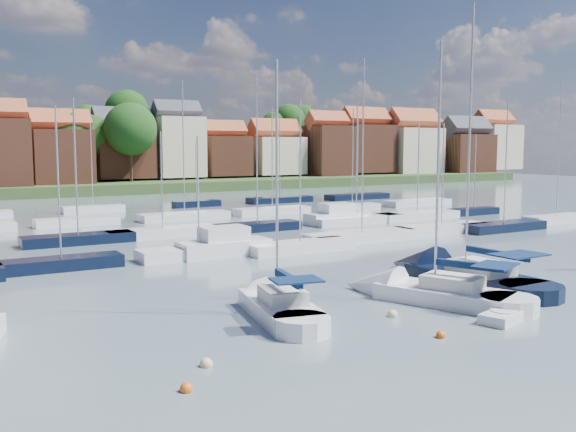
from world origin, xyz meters
TOP-DOWN VIEW (x-y plane):
  - ground at (0.00, 40.00)m, footprint 260.00×260.00m
  - sailboat_left at (-10.14, 3.59)m, footprint 4.59×10.19m
  - sailboat_centre at (-1.90, 1.84)m, footprint 6.91×11.28m
  - sailboat_navy at (3.17, 4.78)m, footprint 3.70×13.19m
  - tender at (-1.43, -3.42)m, footprint 3.16×2.15m
  - buoy_a at (-16.24, -2.06)m, footprint 0.48×0.48m
  - buoy_b at (-5.93, -3.85)m, footprint 0.43×0.43m
  - buoy_c at (-5.53, -0.10)m, footprint 0.49×0.49m
  - buoy_d at (0.33, -3.32)m, footprint 0.49×0.49m
  - buoy_e at (0.32, 7.60)m, footprint 0.45×0.45m
  - buoy_g at (-17.82, -4.03)m, footprint 0.45×0.45m
  - marina_field at (1.91, 35.15)m, footprint 79.62×41.41m
  - far_shore_town at (2.23, 132.67)m, footprint 212.46×90.00m

SIDE VIEW (x-z plane):
  - ground at x=0.00m, z-range 0.00..0.00m
  - buoy_a at x=-16.24m, z-range -0.24..0.24m
  - buoy_b at x=-5.93m, z-range -0.22..0.22m
  - buoy_c at x=-5.53m, z-range -0.25..0.25m
  - buoy_d at x=0.33m, z-range -0.24..0.24m
  - buoy_e at x=0.32m, z-range -0.22..0.22m
  - buoy_g at x=-17.82m, z-range -0.23..0.23m
  - tender at x=-1.43m, z-range -0.07..0.55m
  - sailboat_navy at x=3.17m, z-range -8.71..9.40m
  - sailboat_centre at x=-1.90m, z-range -7.14..7.85m
  - sailboat_left at x=-10.14m, z-range -6.38..7.11m
  - marina_field at x=1.91m, z-range -7.53..8.40m
  - far_shore_town at x=2.23m, z-range -6.53..15.74m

